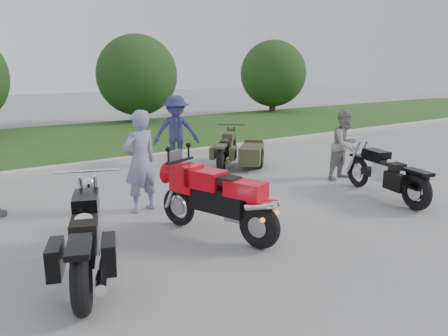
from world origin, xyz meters
TOP-DOWN VIEW (x-y plane):
  - ground at (0.00, 0.00)m, footprint 80.00×80.00m
  - curb at (0.00, 6.00)m, footprint 60.00×0.30m
  - grass_strip at (0.00, 10.15)m, footprint 60.00×8.00m
  - tree_mid_right at (4.00, 13.50)m, footprint 3.60×3.60m
  - tree_far_right at (12.00, 13.50)m, footprint 3.60×3.60m
  - sportbike_red at (-0.53, 0.13)m, footprint 0.92×2.17m
  - cruiser_left at (-2.64, -0.11)m, footprint 1.05×2.43m
  - cruiser_right at (3.35, -0.12)m, footprint 0.74×2.34m
  - cruiser_sidecar at (2.59, 3.76)m, footprint 1.88×1.99m
  - person_stripe at (-1.00, 1.96)m, footprint 0.75×0.56m
  - person_grey at (3.87, 1.46)m, footprint 0.84×0.68m
  - person_denim at (1.31, 4.90)m, footprint 1.37×1.11m

SIDE VIEW (x-z plane):
  - ground at x=0.00m, z-range 0.00..0.00m
  - grass_strip at x=0.00m, z-range 0.00..0.14m
  - curb at x=0.00m, z-range 0.00..0.15m
  - cruiser_sidecar at x=2.59m, z-range -0.03..0.83m
  - cruiser_right at x=3.35m, z-range 0.01..0.93m
  - cruiser_left at x=-2.64m, z-range 0.01..0.99m
  - sportbike_red at x=-0.53m, z-range 0.09..1.16m
  - person_grey at x=3.87m, z-range 0.00..1.63m
  - person_stripe at x=-1.00m, z-range 0.00..1.85m
  - person_denim at x=1.31m, z-range 0.00..1.85m
  - tree_mid_right at x=4.00m, z-range 0.19..4.19m
  - tree_far_right at x=12.00m, z-range 0.19..4.19m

